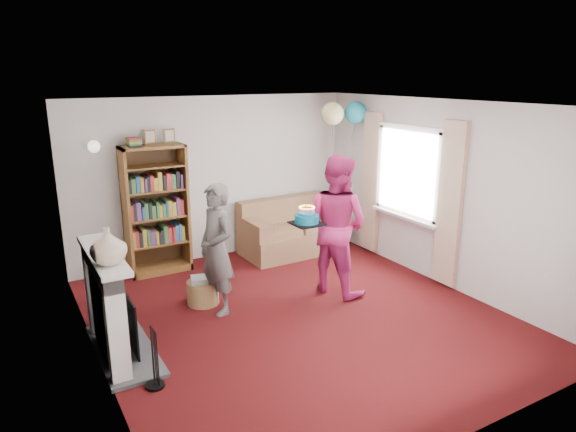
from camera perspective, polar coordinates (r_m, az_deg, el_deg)
ground at (r=6.29m, az=1.08°, el=-11.02°), size 5.00×5.00×0.00m
wall_back at (r=8.04m, az=-8.16°, el=4.18°), size 4.50×0.02×2.50m
wall_left at (r=5.11m, az=-21.18°, el=-3.39°), size 0.02×5.00×2.50m
wall_right at (r=7.24m, az=16.67°, el=2.41°), size 0.02×5.00×2.50m
ceiling at (r=5.64m, az=1.21°, el=12.40°), size 4.50×5.00×0.01m
fireplace at (r=5.58m, az=-19.00°, el=-9.76°), size 0.55×1.80×1.12m
window_bay at (r=7.62m, az=13.11°, el=2.94°), size 0.14×2.02×2.20m
wall_sconce at (r=7.33m, az=-20.77°, el=7.24°), size 0.16×0.23×0.16m
bookcase at (r=7.61m, az=-14.52°, el=0.58°), size 0.88×0.42×2.07m
sofa at (r=8.35m, az=0.29°, el=-1.79°), size 1.62×0.86×0.86m
wicker_basket at (r=6.63m, az=-9.43°, el=-8.26°), size 0.40×0.40×0.36m
person_striped at (r=6.18m, az=-7.94°, el=-3.68°), size 0.45×0.63×1.59m
person_magenta at (r=6.70m, az=5.40°, el=-0.96°), size 0.96×1.08×1.84m
birthday_cake at (r=6.29m, az=2.11°, el=-0.32°), size 0.36×0.36×0.22m
balloons at (r=8.16m, az=6.26°, el=11.29°), size 0.79×0.35×1.74m
mantel_vase at (r=4.97m, az=-19.36°, el=-3.15°), size 0.34×0.34×0.34m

